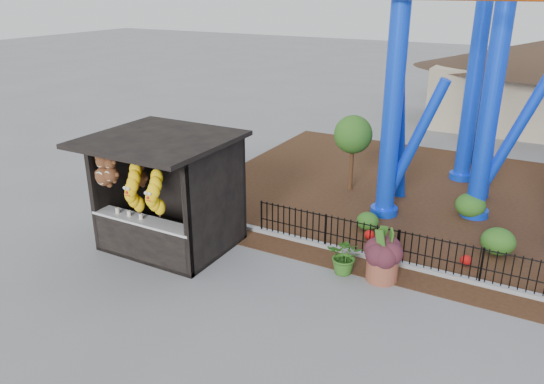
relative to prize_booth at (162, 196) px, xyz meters
The scene contains 9 objects.
ground 3.50m from the prize_booth, 16.84° to the right, with size 120.00×120.00×0.00m, color slate.
mulch_bed 10.09m from the prize_booth, 45.31° to the left, with size 18.00×12.00×0.02m, color #331E11.
curb 7.46m from the prize_booth, 16.58° to the left, with size 18.00×0.18×0.12m, color gray.
prize_booth is the anchor object (origin of this frame).
picket_fence 8.25m from the prize_booth, 14.78° to the left, with size 12.20×0.06×1.00m, color black, non-canonical shape.
terracotta_planter 5.94m from the prize_booth, 12.11° to the left, with size 0.77×0.77×0.64m, color brown.
planter_foliage 5.84m from the prize_booth, 12.11° to the left, with size 0.70×0.70×0.64m, color #38161E.
potted_plant 5.01m from the prize_booth, 12.72° to the left, with size 0.87×0.76×0.97m, color #2B5A1A.
landscaping 9.30m from the prize_booth, 31.87° to the left, with size 8.61×3.86×0.74m.
Camera 1 is at (5.76, -9.03, 6.71)m, focal length 35.00 mm.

